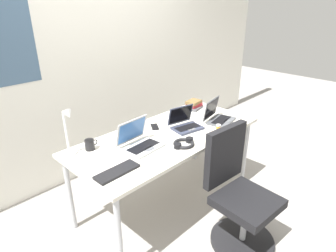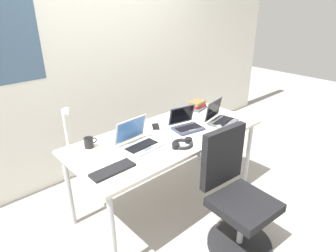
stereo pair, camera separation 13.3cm
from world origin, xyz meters
The scene contains 15 objects.
ground_plane centered at (0.00, 0.00, 0.00)m, with size 12.00×12.00×0.00m, color gray.
wall_back centered at (0.00, 1.10, 1.30)m, with size 6.00×0.13×2.60m.
desk centered at (0.00, 0.00, 0.68)m, with size 1.80×0.80×0.74m.
desk_lamp centered at (-0.80, 0.28, 0.94)m, with size 0.12×0.18×0.40m.
laptop_by_keyboard centered at (0.21, -0.02, 0.78)m, with size 0.31×0.28×0.20m.
laptop_near_lamp centered at (-0.34, -0.01, 0.79)m, with size 0.33×0.29×0.23m.
laptop_near_mouse centered at (0.56, -0.15, 0.78)m, with size 0.33×0.29×0.22m.
external_keyboard centered at (-0.70, -0.18, 0.75)m, with size 0.33×0.12×0.02m, color black.
computer_mouse centered at (0.22, -0.32, 0.76)m, with size 0.06×0.10×0.03m, color black.
cell_phone centered at (0.02, 0.19, 0.74)m, with size 0.06×0.14×0.01m, color black.
headphones centered at (-0.06, -0.24, 0.76)m, with size 0.21×0.18×0.04m.
pill_bottle centered at (0.34, -0.30, 0.78)m, with size 0.04×0.04×0.08m.
book_stack centered at (0.67, 0.26, 0.78)m, with size 0.22×0.19×0.09m.
coffee_mug centered at (-0.65, 0.25, 0.78)m, with size 0.11×0.08×0.09m.
office_chair centered at (0.04, -0.74, 0.40)m, with size 0.52×0.56×0.97m.
Camera 1 is at (-1.70, -1.64, 1.87)m, focal length 31.00 mm.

